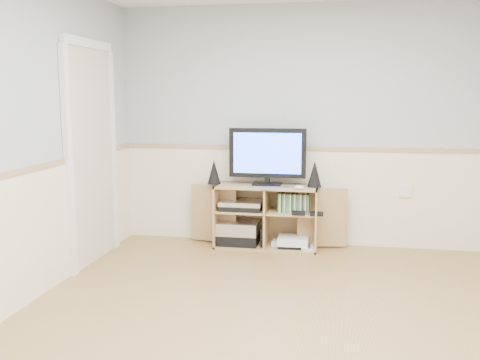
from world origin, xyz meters
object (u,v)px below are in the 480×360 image
Objects in this scene: monitor at (267,155)px; keyboard at (276,188)px; media_cabinet at (267,215)px; game_consoles at (292,242)px.

monitor is 0.38m from keyboard.
monitor reaches higher than keyboard.
media_cabinet is 0.64m from monitor.
game_consoles is at bearing 28.87° from keyboard.
keyboard is (0.12, -0.19, -0.31)m from monitor.
media_cabinet is 0.38m from game_consoles.
media_cabinet is at bearing 111.47° from keyboard.
media_cabinet is 3.66× the size of game_consoles.
monitor is (0.00, -0.00, 0.64)m from media_cabinet.
monitor is at bearing -90.00° from media_cabinet.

